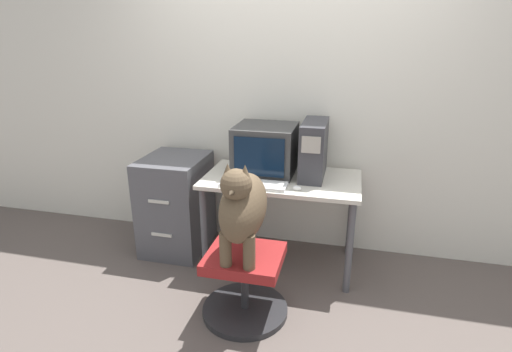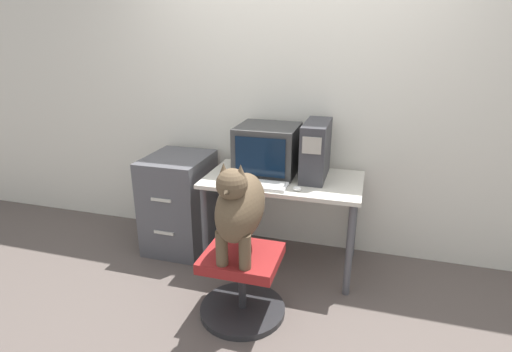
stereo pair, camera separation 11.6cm
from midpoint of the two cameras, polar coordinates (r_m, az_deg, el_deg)
name	(u,v)px [view 2 (the right image)]	position (r m, az deg, el deg)	size (l,w,h in m)	color
ground_plane	(271,285)	(3.08, 3.32, -15.28)	(12.00, 12.00, 0.00)	#564C47
wall_back	(296,95)	(3.27, 6.74, 11.42)	(8.00, 0.05, 2.60)	silver
desk	(283,190)	(3.07, 4.97, -2.02)	(1.18, 0.66, 0.73)	beige
crt_monitor	(268,149)	(3.10, 2.75, 3.82)	(0.46, 0.44, 0.37)	#383838
pc_tower	(316,150)	(3.02, 9.64, 3.67)	(0.18, 0.46, 0.42)	#333338
keyboard	(254,184)	(2.85, 0.89, -1.19)	(0.48, 0.17, 0.03)	silver
computer_mouse	(297,189)	(2.78, 7.08, -1.82)	(0.06, 0.04, 0.04)	silver
office_chair	(242,283)	(2.70, -0.71, -15.04)	(0.57, 0.57, 0.45)	#262628
dog	(240,206)	(2.40, -0.94, -4.35)	(0.26, 0.56, 0.64)	brown
filing_cabinet	(180,202)	(3.46, -9.91, -3.73)	(0.49, 0.60, 0.81)	#4C4C51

